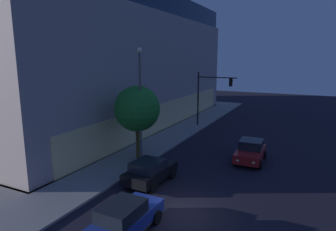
# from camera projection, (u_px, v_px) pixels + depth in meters

# --- Properties ---
(ground_plane) EXTENTS (120.00, 120.00, 0.00)m
(ground_plane) POSITION_uv_depth(u_px,v_px,m) (183.00, 214.00, 15.76)
(ground_plane) COLOR black
(modern_building) EXTENTS (39.12, 29.90, 15.74)m
(modern_building) POSITION_uv_depth(u_px,v_px,m) (71.00, 61.00, 39.89)
(modern_building) COLOR #4C4C51
(modern_building) RESTS_ON ground
(traffic_light_far_corner) EXTENTS (0.52, 4.79, 6.48)m
(traffic_light_far_corner) POSITION_uv_depth(u_px,v_px,m) (210.00, 91.00, 34.58)
(traffic_light_far_corner) COLOR black
(traffic_light_far_corner) RESTS_ON sidewalk_corner
(street_lamp_sidewalk) EXTENTS (0.44, 0.44, 8.88)m
(street_lamp_sidewalk) POSITION_uv_depth(u_px,v_px,m) (140.00, 93.00, 22.37)
(street_lamp_sidewalk) COLOR #535353
(street_lamp_sidewalk) RESTS_ON sidewalk_corner
(sidewalk_tree) EXTENTS (3.70, 3.70, 5.97)m
(sidewalk_tree) POSITION_uv_depth(u_px,v_px,m) (137.00, 109.00, 23.42)
(sidewalk_tree) COLOR #4E411E
(sidewalk_tree) RESTS_ON sidewalk_corner
(car_blue) EXTENTS (4.43, 2.07, 1.64)m
(car_blue) POSITION_uv_depth(u_px,v_px,m) (125.00, 218.00, 13.80)
(car_blue) COLOR navy
(car_blue) RESTS_ON ground
(car_black) EXTENTS (4.21, 2.39, 1.59)m
(car_black) POSITION_uv_depth(u_px,v_px,m) (150.00, 171.00, 19.57)
(car_black) COLOR black
(car_black) RESTS_ON ground
(car_red) EXTENTS (4.16, 2.25, 1.74)m
(car_red) POSITION_uv_depth(u_px,v_px,m) (251.00, 151.00, 23.65)
(car_red) COLOR maroon
(car_red) RESTS_ON ground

